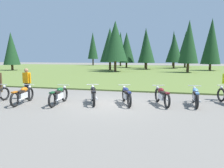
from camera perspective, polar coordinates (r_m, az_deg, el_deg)
ground_plane at (r=10.48m, az=-0.81°, el=-5.29°), size 140.00×140.00×0.00m
grass_moorland at (r=35.80m, az=9.91°, el=3.54°), size 80.00×44.00×0.10m
forest_treeline at (r=41.60m, az=11.00°, el=9.94°), size 46.00×28.26×8.74m
motorcycle_orange at (r=11.30m, az=-22.65°, el=-2.67°), size 0.63×2.10×0.88m
motorcycle_british_green at (r=10.63m, az=-13.96°, el=-2.92°), size 0.62×2.10×0.88m
motorcycle_black at (r=10.54m, az=-5.00°, el=-2.81°), size 0.95×1.99×0.88m
motorcycle_navy at (r=10.35m, az=3.87°, el=-2.99°), size 0.93×2.00×0.88m
motorcycle_maroon at (r=10.47m, az=13.15°, el=-3.05°), size 0.90×2.01×0.88m
motorcycle_sky_blue at (r=10.80m, az=21.32°, el=-3.04°), size 0.62×2.10×0.88m
rider_near_row_end at (r=12.38m, az=-21.70°, el=0.58°), size 0.55×0.26×1.67m
trail_marker_post at (r=15.68m, az=-27.48°, el=0.38°), size 0.12×0.12×1.25m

